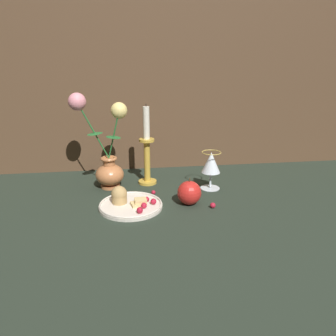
{
  "coord_description": "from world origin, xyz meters",
  "views": [
    {
      "loc": [
        -0.12,
        -1.07,
        0.46
      ],
      "look_at": [
        0.03,
        0.01,
        0.1
      ],
      "focal_mm": 35.0,
      "sensor_mm": 36.0,
      "label": 1
    }
  ],
  "objects_px": {
    "plate_with_pastries": "(129,203)",
    "wine_glass": "(211,164)",
    "candlestick": "(147,152)",
    "apple_beside_vase": "(189,193)",
    "vase": "(106,154)"
  },
  "relations": [
    {
      "from": "plate_with_pastries",
      "to": "wine_glass",
      "type": "relative_size",
      "value": 1.46
    },
    {
      "from": "candlestick",
      "to": "wine_glass",
      "type": "bearing_deg",
      "value": -21.15
    },
    {
      "from": "wine_glass",
      "to": "apple_beside_vase",
      "type": "relative_size",
      "value": 1.54
    },
    {
      "from": "plate_with_pastries",
      "to": "candlestick",
      "type": "distance_m",
      "value": 0.26
    },
    {
      "from": "vase",
      "to": "plate_with_pastries",
      "type": "height_order",
      "value": "vase"
    },
    {
      "from": "vase",
      "to": "wine_glass",
      "type": "distance_m",
      "value": 0.39
    },
    {
      "from": "vase",
      "to": "candlestick",
      "type": "distance_m",
      "value": 0.15
    },
    {
      "from": "vase",
      "to": "apple_beside_vase",
      "type": "bearing_deg",
      "value": -35.38
    },
    {
      "from": "wine_glass",
      "to": "candlestick",
      "type": "bearing_deg",
      "value": 158.85
    },
    {
      "from": "candlestick",
      "to": "apple_beside_vase",
      "type": "distance_m",
      "value": 0.26
    },
    {
      "from": "vase",
      "to": "plate_with_pastries",
      "type": "distance_m",
      "value": 0.24
    },
    {
      "from": "vase",
      "to": "candlestick",
      "type": "xyz_separation_m",
      "value": [
        0.15,
        0.02,
        -0.0
      ]
    },
    {
      "from": "plate_with_pastries",
      "to": "apple_beside_vase",
      "type": "relative_size",
      "value": 2.25
    },
    {
      "from": "apple_beside_vase",
      "to": "wine_glass",
      "type": "bearing_deg",
      "value": 50.5
    },
    {
      "from": "wine_glass",
      "to": "candlestick",
      "type": "height_order",
      "value": "candlestick"
    }
  ]
}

